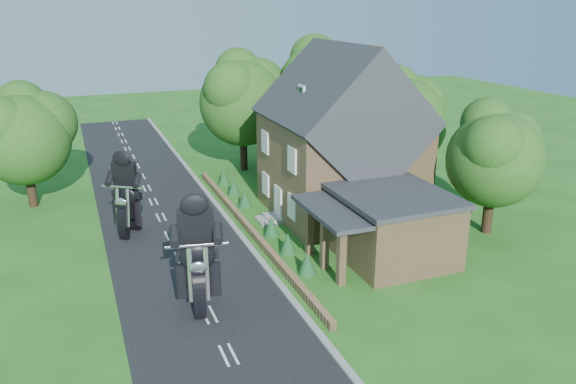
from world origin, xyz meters
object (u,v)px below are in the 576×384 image
object	(u,v)px
garden_wall	(249,228)
annex	(389,225)
house	(341,143)
motorcycle_follow	(129,223)
motorcycle_lead	(199,294)

from	to	relation	value
garden_wall	annex	distance (m)	8.19
house	motorcycle_follow	xyz separation A→B (m)	(-12.53, 0.90, -3.61)
house	annex	world-z (taller)	house
house	motorcycle_lead	world-z (taller)	house
motorcycle_lead	motorcycle_follow	xyz separation A→B (m)	(-1.80, 9.37, -0.05)
annex	motorcycle_lead	size ratio (longest dim) A/B	4.17
house	motorcycle_lead	xyz separation A→B (m)	(-10.73, -8.47, -3.56)
garden_wall	house	size ratio (longest dim) A/B	2.15
house	garden_wall	bearing A→B (deg)	-170.83
garden_wall	annex	world-z (taller)	annex
garden_wall	motorcycle_follow	bearing A→B (deg)	163.33
annex	motorcycle_follow	distance (m)	14.22
house	motorcycle_lead	size ratio (longest dim) A/B	6.06
garden_wall	motorcycle_follow	world-z (taller)	motorcycle_follow
garden_wall	motorcycle_lead	size ratio (longest dim) A/B	13.02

